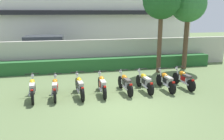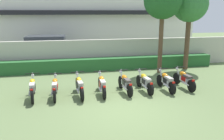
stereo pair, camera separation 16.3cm
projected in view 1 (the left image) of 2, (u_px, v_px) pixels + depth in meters
The scene contains 15 objects.
ground at pixel (125, 110), 8.74m from camera, with size 60.00×60.00×0.00m, color #607547.
building at pixel (83, 14), 22.60m from camera, with size 19.73×6.50×6.72m.
compound_wall at pixel (96, 54), 15.15m from camera, with size 18.74×0.30×1.85m, color #BCB7A8.
hedge_row at pixel (98, 64), 14.62m from camera, with size 15.00×0.70×0.76m, color #28602D.
parked_car at pixel (47, 49), 17.08m from camera, with size 4.62×2.33×1.89m.
tree_near_inspector at pixel (162, 1), 13.23m from camera, with size 2.16×2.16×5.31m.
tree_far_side at pixel (188, 5), 14.21m from camera, with size 2.16×2.16×5.11m.
motorcycle_in_row_0 at pixel (33, 88), 9.77m from camera, with size 0.60×1.95×0.97m.
motorcycle_in_row_1 at pixel (55, 88), 9.90m from camera, with size 0.60×1.80×0.95m.
motorcycle_in_row_2 at pixel (80, 86), 10.08m from camera, with size 0.60×1.96×0.97m.
motorcycle_in_row_3 at pixel (102, 85), 10.32m from camera, with size 0.60×1.89×0.95m.
motorcycle_in_row_4 at pixel (125, 83), 10.56m from camera, with size 0.60×1.87×0.95m.
motorcycle_in_row_5 at pixel (144, 82), 10.78m from camera, with size 0.60×1.89×0.94m.
motorcycle_in_row_6 at pixel (166, 81), 10.90m from camera, with size 0.60×1.85×0.95m.
motorcycle_in_row_7 at pixel (184, 79), 11.24m from camera, with size 0.60×1.86×0.94m.
Camera 1 is at (-2.22, -7.83, 3.55)m, focal length 37.51 mm.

